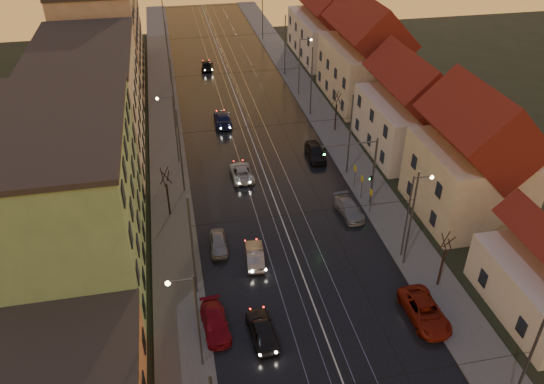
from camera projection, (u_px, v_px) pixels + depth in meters
ground at (337, 368)px, 35.49m from camera, size 160.00×160.00×0.00m
road at (244, 118)px, 68.32m from camera, size 16.00×120.00×0.04m
sidewalk_left at (165, 124)px, 66.61m from camera, size 4.00×120.00×0.15m
sidewalk_right at (318, 111)px, 69.98m from camera, size 4.00×120.00×0.15m
tram_rail_0 at (227, 119)px, 67.93m from camera, size 0.06×120.00×0.03m
tram_rail_1 at (238, 118)px, 68.17m from camera, size 0.06×120.00×0.03m
tram_rail_2 at (249, 117)px, 68.43m from camera, size 0.06×120.00×0.03m
tram_rail_3 at (260, 116)px, 68.67m from camera, size 0.06×120.00×0.03m
apartment_left_1 at (68, 202)px, 40.49m from camera, size 10.00×18.00×13.00m
apartment_left_2 at (91, 104)px, 57.18m from camera, size 10.00×20.00×12.00m
apartment_left_3 at (103, 32)px, 76.35m from camera, size 10.00×24.00×14.00m
house_right_1 at (472, 162)px, 47.70m from camera, size 8.67×10.20×10.80m
house_right_2 at (410, 112)px, 58.81m from camera, size 9.18×12.24×9.20m
house_right_3 at (365, 58)px, 70.50m from camera, size 9.18×14.28×11.50m
house_right_4 at (326, 26)px, 85.69m from camera, size 9.18×16.32×10.00m
catenary_pole_r_0 at (522, 376)px, 29.55m from camera, size 0.16×0.16×9.00m
catenary_pole_l_1 at (192, 248)px, 38.97m from camera, size 0.16×0.16×9.00m
catenary_pole_r_1 at (411, 220)px, 41.87m from camera, size 0.16×0.16×9.00m
catenary_pole_l_2 at (180, 152)px, 51.29m from camera, size 0.16×0.16×9.00m
catenary_pole_r_2 at (350, 136)px, 54.19m from camera, size 0.16×0.16×9.00m
catenary_pole_l_3 at (173, 93)px, 63.61m from camera, size 0.16×0.16×9.00m
catenary_pole_r_3 at (311, 82)px, 66.51m from camera, size 0.16×0.16×9.00m
catenary_pole_l_4 at (168, 53)px, 75.92m from camera, size 0.16×0.16×9.00m
catenary_pole_r_4 at (285, 46)px, 78.82m from camera, size 0.16×0.16×9.00m
catenary_pole_l_5 at (164, 20)px, 90.70m from camera, size 0.16×0.16×9.00m
catenary_pole_r_5 at (262, 15)px, 93.60m from camera, size 0.16×0.16×9.00m
street_lamp_0 at (192, 314)px, 32.93m from camera, size 1.75×0.32×8.00m
street_lamp_1 at (412, 209)px, 42.57m from camera, size 1.75×0.32×8.00m
street_lamp_2 at (172, 123)px, 55.92m from camera, size 1.75×0.32×8.00m
street_lamp_3 at (302, 61)px, 72.13m from camera, size 1.75×0.32×8.00m
traffic_light_mast at (364, 164)px, 49.10m from camera, size 5.30×0.32×7.20m
bare_tree_0 at (168, 193)px, 48.84m from camera, size 1.09×1.09×5.11m
bare_tree_1 at (443, 262)px, 40.78m from camera, size 1.09×1.09×5.11m
bare_tree_2 at (336, 112)px, 63.80m from camera, size 1.09×1.09×5.11m
driving_car_0 at (262, 330)px, 37.32m from camera, size 2.04×4.45×1.48m
driving_car_1 at (255, 255)px, 44.25m from camera, size 1.81×4.19×1.34m
driving_car_2 at (241, 172)px, 55.67m from camera, size 2.22×4.64×1.27m
driving_car_3 at (223, 118)px, 66.39m from camera, size 2.36×5.31×1.51m
driving_car_4 at (207, 65)px, 82.87m from camera, size 2.26×4.47×1.46m
parked_left_2 at (215, 323)px, 37.99m from camera, size 2.08×4.49×1.27m
parked_left_3 at (218, 243)px, 45.69m from camera, size 1.60×3.70×1.24m
parked_right_0 at (425, 311)px, 38.82m from camera, size 2.48×5.24×1.45m
parked_right_1 at (349, 209)px, 50.00m from camera, size 2.19×4.55×1.28m
parked_right_2 at (315, 152)px, 59.00m from camera, size 2.04×4.68×1.57m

